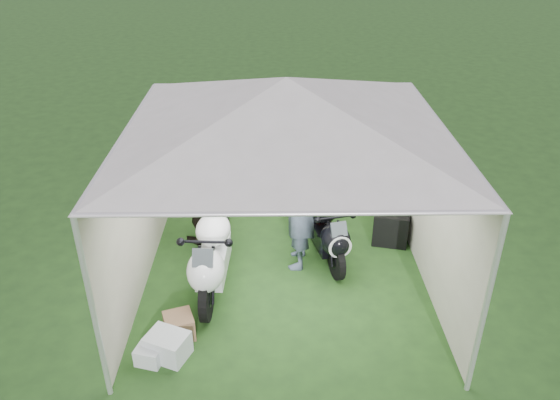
{
  "coord_description": "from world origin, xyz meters",
  "views": [
    {
      "loc": [
        -0.17,
        -6.32,
        4.83
      ],
      "look_at": [
        -0.07,
        0.35,
        1.15
      ],
      "focal_mm": 35.0,
      "sensor_mm": 36.0,
      "label": 1
    }
  ],
  "objects_px": {
    "person_blue_jacket": "(299,206)",
    "crate_0": "(168,346)",
    "crate_1": "(179,326)",
    "motorcycle_black": "(325,227)",
    "paddock_stand": "(308,220)",
    "canopy_tent": "(286,110)",
    "equipment_box": "(391,227)",
    "person_dark_jacket": "(199,188)",
    "motorcycle_white": "(212,252)",
    "crate_2": "(150,355)"
  },
  "relations": [
    {
      "from": "canopy_tent",
      "to": "equipment_box",
      "type": "bearing_deg",
      "value": 30.6
    },
    {
      "from": "person_blue_jacket",
      "to": "crate_1",
      "type": "height_order",
      "value": "person_blue_jacket"
    },
    {
      "from": "motorcycle_black",
      "to": "paddock_stand",
      "type": "distance_m",
      "value": 0.94
    },
    {
      "from": "crate_2",
      "to": "paddock_stand",
      "type": "bearing_deg",
      "value": 55.73
    },
    {
      "from": "motorcycle_black",
      "to": "equipment_box",
      "type": "xyz_separation_m",
      "value": [
        1.09,
        0.39,
        -0.25
      ]
    },
    {
      "from": "person_dark_jacket",
      "to": "crate_0",
      "type": "height_order",
      "value": "person_dark_jacket"
    },
    {
      "from": "person_blue_jacket",
      "to": "crate_2",
      "type": "height_order",
      "value": "person_blue_jacket"
    },
    {
      "from": "paddock_stand",
      "to": "equipment_box",
      "type": "relative_size",
      "value": 0.67
    },
    {
      "from": "canopy_tent",
      "to": "crate_2",
      "type": "height_order",
      "value": "canopy_tent"
    },
    {
      "from": "equipment_box",
      "to": "crate_0",
      "type": "xyz_separation_m",
      "value": [
        -3.14,
        -2.48,
        -0.11
      ]
    },
    {
      "from": "crate_0",
      "to": "crate_2",
      "type": "height_order",
      "value": "crate_0"
    },
    {
      "from": "motorcycle_white",
      "to": "person_dark_jacket",
      "type": "distance_m",
      "value": 1.35
    },
    {
      "from": "equipment_box",
      "to": "person_dark_jacket",
      "type": "bearing_deg",
      "value": 177.35
    },
    {
      "from": "paddock_stand",
      "to": "equipment_box",
      "type": "height_order",
      "value": "equipment_box"
    },
    {
      "from": "person_dark_jacket",
      "to": "paddock_stand",
      "type": "bearing_deg",
      "value": 170.4
    },
    {
      "from": "canopy_tent",
      "to": "person_dark_jacket",
      "type": "bearing_deg",
      "value": 139.07
    },
    {
      "from": "person_dark_jacket",
      "to": "crate_0",
      "type": "xyz_separation_m",
      "value": [
        -0.12,
        -2.62,
        -0.76
      ]
    },
    {
      "from": "equipment_box",
      "to": "motorcycle_black",
      "type": "bearing_deg",
      "value": -160.2
    },
    {
      "from": "person_dark_jacket",
      "to": "crate_1",
      "type": "relative_size",
      "value": 5.28
    },
    {
      "from": "canopy_tent",
      "to": "crate_1",
      "type": "bearing_deg",
      "value": -140.19
    },
    {
      "from": "canopy_tent",
      "to": "equipment_box",
      "type": "distance_m",
      "value": 3.04
    },
    {
      "from": "motorcycle_black",
      "to": "paddock_stand",
      "type": "xyz_separation_m",
      "value": [
        -0.2,
        0.83,
        -0.38
      ]
    },
    {
      "from": "motorcycle_black",
      "to": "crate_2",
      "type": "xyz_separation_m",
      "value": [
        -2.25,
        -2.18,
        -0.41
      ]
    },
    {
      "from": "person_blue_jacket",
      "to": "canopy_tent",
      "type": "bearing_deg",
      "value": -20.17
    },
    {
      "from": "person_dark_jacket",
      "to": "person_blue_jacket",
      "type": "distance_m",
      "value": 1.68
    },
    {
      "from": "paddock_stand",
      "to": "equipment_box",
      "type": "distance_m",
      "value": 1.37
    },
    {
      "from": "motorcycle_black",
      "to": "motorcycle_white",
      "type": "bearing_deg",
      "value": -168.61
    },
    {
      "from": "canopy_tent",
      "to": "motorcycle_white",
      "type": "distance_m",
      "value": 2.22
    },
    {
      "from": "canopy_tent",
      "to": "motorcycle_black",
      "type": "bearing_deg",
      "value": 45.1
    },
    {
      "from": "canopy_tent",
      "to": "person_dark_jacket",
      "type": "distance_m",
      "value": 2.41
    },
    {
      "from": "motorcycle_black",
      "to": "crate_2",
      "type": "height_order",
      "value": "motorcycle_black"
    },
    {
      "from": "person_blue_jacket",
      "to": "equipment_box",
      "type": "height_order",
      "value": "person_blue_jacket"
    },
    {
      "from": "crate_0",
      "to": "motorcycle_black",
      "type": "bearing_deg",
      "value": 45.46
    },
    {
      "from": "person_blue_jacket",
      "to": "person_dark_jacket",
      "type": "bearing_deg",
      "value": -110.02
    },
    {
      "from": "motorcycle_black",
      "to": "equipment_box",
      "type": "bearing_deg",
      "value": 6.51
    },
    {
      "from": "canopy_tent",
      "to": "crate_2",
      "type": "bearing_deg",
      "value": -136.27
    },
    {
      "from": "canopy_tent",
      "to": "crate_1",
      "type": "xyz_separation_m",
      "value": [
        -1.35,
        -1.13,
        -2.42
      ]
    },
    {
      "from": "motorcycle_black",
      "to": "crate_1",
      "type": "height_order",
      "value": "motorcycle_black"
    },
    {
      "from": "paddock_stand",
      "to": "crate_1",
      "type": "distance_m",
      "value": 3.12
    },
    {
      "from": "paddock_stand",
      "to": "crate_2",
      "type": "relative_size",
      "value": 1.19
    },
    {
      "from": "person_dark_jacket",
      "to": "equipment_box",
      "type": "height_order",
      "value": "person_dark_jacket"
    },
    {
      "from": "equipment_box",
      "to": "crate_0",
      "type": "relative_size",
      "value": 1.14
    },
    {
      "from": "canopy_tent",
      "to": "person_dark_jacket",
      "type": "relative_size",
      "value": 3.09
    },
    {
      "from": "motorcycle_black",
      "to": "person_dark_jacket",
      "type": "bearing_deg",
      "value": 151.31
    },
    {
      "from": "person_blue_jacket",
      "to": "crate_0",
      "type": "xyz_separation_m",
      "value": [
        -1.64,
        -1.91,
        -0.82
      ]
    },
    {
      "from": "paddock_stand",
      "to": "person_blue_jacket",
      "type": "height_order",
      "value": "person_blue_jacket"
    },
    {
      "from": "crate_1",
      "to": "motorcycle_white",
      "type": "bearing_deg",
      "value": 70.8
    },
    {
      "from": "crate_0",
      "to": "crate_1",
      "type": "height_order",
      "value": "crate_0"
    },
    {
      "from": "person_dark_jacket",
      "to": "crate_1",
      "type": "xyz_separation_m",
      "value": [
        -0.03,
        -2.27,
        -0.76
      ]
    },
    {
      "from": "paddock_stand",
      "to": "person_blue_jacket",
      "type": "relative_size",
      "value": 0.18
    }
  ]
}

